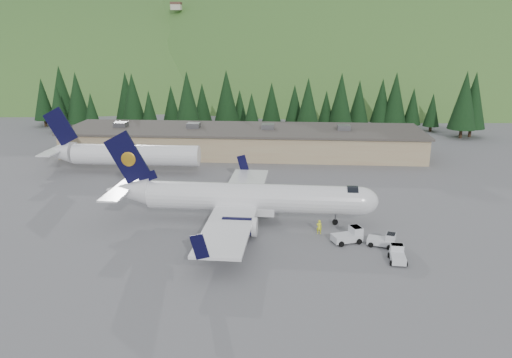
% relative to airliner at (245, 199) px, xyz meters
% --- Properties ---
extents(ground, '(600.00, 600.00, 0.00)m').
position_rel_airliner_xyz_m(ground, '(1.03, -0.03, -3.11)').
color(ground, slate).
extents(airliner, '(35.14, 32.90, 11.69)m').
position_rel_airliner_xyz_m(airliner, '(0.00, 0.00, 0.00)').
color(airliner, white).
rests_on(airliner, ground).
extents(second_airliner, '(27.50, 11.00, 10.05)m').
position_rel_airliner_xyz_m(second_airliner, '(-23.90, 21.97, 0.21)').
color(second_airliner, white).
rests_on(second_airliner, ground).
extents(baggage_tug_a, '(3.81, 3.03, 1.82)m').
position_rel_airliner_xyz_m(baggage_tug_a, '(12.80, -5.77, -2.30)').
color(baggage_tug_a, silver).
rests_on(baggage_tug_a, ground).
extents(baggage_tug_b, '(3.39, 2.56, 1.64)m').
position_rel_airliner_xyz_m(baggage_tug_b, '(16.62, -6.67, -2.38)').
color(baggage_tug_b, silver).
rests_on(baggage_tug_b, ground).
extents(baggage_tug_c, '(1.95, 3.04, 1.57)m').
position_rel_airliner_xyz_m(baggage_tug_c, '(17.41, -10.41, -2.41)').
color(baggage_tug_c, silver).
rests_on(baggage_tug_c, ground).
extents(terminal_building, '(71.00, 17.00, 6.10)m').
position_rel_airliner_xyz_m(terminal_building, '(-3.98, 37.97, -0.49)').
color(terminal_building, tan).
rests_on(terminal_building, ground).
extents(ramp_worker, '(0.69, 0.48, 1.81)m').
position_rel_airliner_xyz_m(ramp_worker, '(9.40, -3.57, -2.21)').
color(ramp_worker, '#F8FF23').
rests_on(ramp_worker, ground).
extents(tree_line, '(111.90, 16.76, 14.25)m').
position_rel_airliner_xyz_m(tree_line, '(-5.13, 61.80, 4.58)').
color(tree_line, black).
rests_on(tree_line, ground).
extents(hills, '(614.00, 330.00, 300.00)m').
position_rel_airliner_xyz_m(hills, '(54.36, 207.35, -85.91)').
color(hills, '#24551E').
rests_on(hills, ground).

